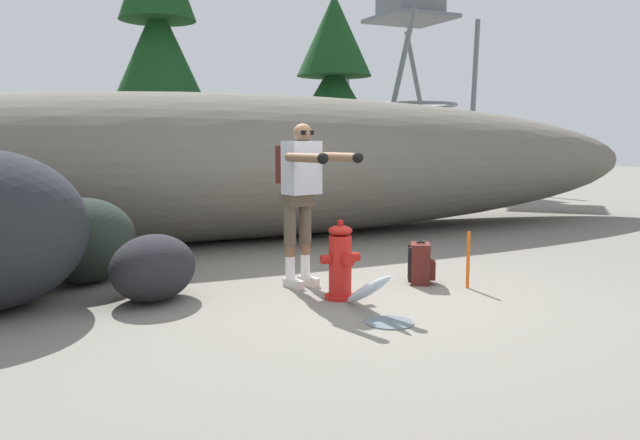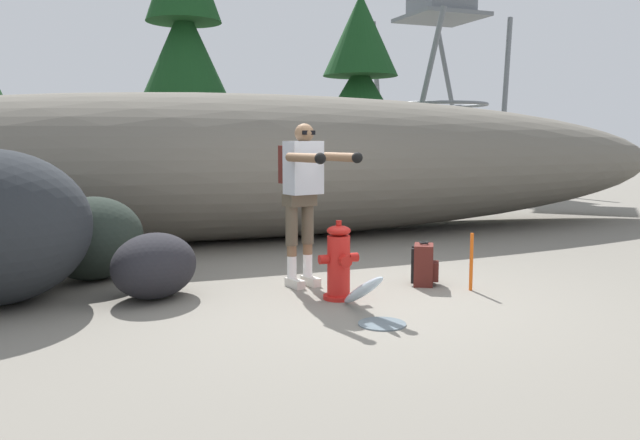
{
  "view_description": "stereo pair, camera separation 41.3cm",
  "coord_description": "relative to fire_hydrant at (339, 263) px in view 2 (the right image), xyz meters",
  "views": [
    {
      "loc": [
        -3.01,
        -5.56,
        1.56
      ],
      "look_at": [
        -0.29,
        0.29,
        0.75
      ],
      "focal_mm": 36.3,
      "sensor_mm": 36.0,
      "label": 1
    },
    {
      "loc": [
        -2.63,
        -5.73,
        1.56
      ],
      "look_at": [
        -0.29,
        0.29,
        0.75
      ],
      "focal_mm": 36.3,
      "sensor_mm": 36.0,
      "label": 2
    }
  ],
  "objects": [
    {
      "name": "ground_plane",
      "position": [
        0.21,
        0.02,
        -0.38
      ],
      "size": [
        56.0,
        56.0,
        0.04
      ],
      "primitive_type": "cube",
      "color": "slate"
    },
    {
      "name": "dirt_embankment",
      "position": [
        0.21,
        4.22,
        0.77
      ],
      "size": [
        16.49,
        3.2,
        2.26
      ],
      "primitive_type": "ellipsoid",
      "color": "#666056",
      "rests_on": "ground_plane"
    },
    {
      "name": "fire_hydrant",
      "position": [
        0.0,
        0.0,
        0.0
      ],
      "size": [
        0.4,
        0.35,
        0.78
      ],
      "color": "red",
      "rests_on": "ground_plane"
    },
    {
      "name": "hydrant_water_jet",
      "position": [
        -0.0,
        -0.62,
        -0.19
      ],
      "size": [
        0.41,
        1.01,
        0.48
      ],
      "color": "silver",
      "rests_on": "ground_plane"
    },
    {
      "name": "utility_worker",
      "position": [
        -0.14,
        0.63,
        0.74
      ],
      "size": [
        0.65,
        1.03,
        1.72
      ],
      "rotation": [
        0.0,
        0.0,
        -1.35
      ],
      "color": "beige",
      "rests_on": "ground_plane"
    },
    {
      "name": "spare_backpack",
      "position": [
        1.1,
        0.24,
        -0.14
      ],
      "size": [
        0.36,
        0.36,
        0.47
      ],
      "rotation": [
        0.0,
        0.0,
        5.74
      ],
      "color": "#511E19",
      "rests_on": "ground_plane"
    },
    {
      "name": "boulder_mid",
      "position": [
        -2.2,
        1.82,
        0.11
      ],
      "size": [
        1.57,
        1.57,
        0.93
      ],
      "primitive_type": "ellipsoid",
      "rotation": [
        0.0,
        0.0,
        3.94
      ],
      "color": "#212A24",
      "rests_on": "ground_plane"
    },
    {
      "name": "boulder_small",
      "position": [
        -1.67,
        0.7,
        -0.03
      ],
      "size": [
        1.2,
        1.22,
        0.65
      ],
      "primitive_type": "ellipsoid",
      "rotation": [
        0.0,
        0.0,
        3.98
      ],
      "color": "#222226",
      "rests_on": "ground_plane"
    },
    {
      "name": "pine_tree_left",
      "position": [
        0.16,
        9.38,
        3.39
      ],
      "size": [
        2.62,
        2.62,
        6.59
      ],
      "color": "#47331E",
      "rests_on": "ground_plane"
    },
    {
      "name": "pine_tree_center",
      "position": [
        4.7,
        9.71,
        2.45
      ],
      "size": [
        2.98,
        2.98,
        5.24
      ],
      "color": "#47331E",
      "rests_on": "ground_plane"
    },
    {
      "name": "survey_stake",
      "position": [
        1.42,
        -0.16,
        -0.06
      ],
      "size": [
        0.04,
        0.04,
        0.6
      ],
      "primitive_type": "cylinder",
      "color": "#E55914",
      "rests_on": "ground_plane"
    }
  ]
}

